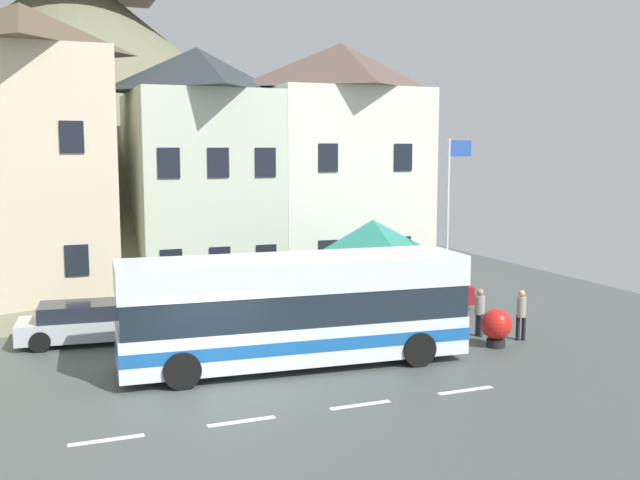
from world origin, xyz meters
The scene contains 15 objects.
ground_plane centered at (0.00, 0.00, -0.03)m, with size 40.00×60.00×0.07m.
townhouse_01 centered at (-4.48, 12.32, 5.81)m, with size 6.05×6.69×11.61m.
townhouse_02 centered at (2.14, 12.49, 5.17)m, with size 5.46×7.04×10.34m.
townhouse_03 centered at (8.16, 11.62, 5.35)m, with size 6.57×5.30×10.70m.
hilltop_castle centered at (-1.71, 29.24, 8.94)m, with size 42.77×42.77×24.08m.
transit_bus centered at (2.61, 1.84, 1.59)m, with size 10.12×3.23×3.15m.
bus_shelter centered at (7.11, 6.10, 3.02)m, with size 3.60×3.60×3.69m.
parked_car_01 centered at (9.20, 7.02, 0.68)m, with size 4.62×2.17×1.37m.
parked_car_02 centered at (-2.79, 6.59, 0.64)m, with size 4.64×2.19×1.30m.
pedestrian_00 centered at (10.41, 1.72, 0.96)m, with size 0.30×0.29×1.66m.
pedestrian_01 centered at (9.44, 2.66, 0.93)m, with size 0.34×0.35×1.61m.
pedestrian_02 centered at (6.99, 4.18, 0.91)m, with size 0.35×0.35×1.54m.
public_bench centered at (7.96, 8.11, 0.47)m, with size 1.63×0.48×0.87m.
flagpole centered at (9.40, 4.62, 3.85)m, with size 0.95×0.10×6.60m.
harbour_buoy centered at (9.18, 1.32, 0.69)m, with size 0.98×0.98×1.23m.
Camera 1 is at (-4.15, -17.61, 6.23)m, focal length 40.91 mm.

